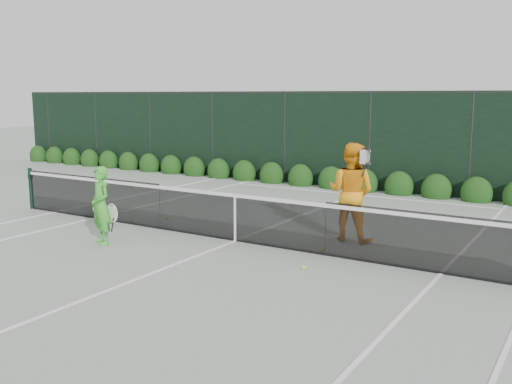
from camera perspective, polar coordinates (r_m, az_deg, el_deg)
The scene contains 8 objects.
ground at distance 11.66m, azimuth -2.08°, elevation -4.93°, with size 80.00×80.00×0.00m, color gray.
tennis_net at distance 11.55m, azimuth -2.20°, elevation -2.36°, with size 12.90×0.10×1.07m.
player_woman at distance 11.67m, azimuth -15.25°, elevation -1.33°, with size 0.68×0.54×1.56m.
player_man at distance 11.67m, azimuth 9.49°, elevation -0.00°, with size 0.99×0.78×2.00m.
court_lines at distance 11.66m, azimuth -2.08°, elevation -4.90°, with size 11.03×23.83×0.01m.
windscreen_fence at distance 9.26m, azimuth -11.49°, elevation 0.64°, with size 32.00×21.07×3.06m.
hedge_row at distance 17.88m, azimuth 10.75°, elevation 0.82°, with size 31.66×0.65×0.94m.
tennis_balls at distance 11.89m, azimuth -3.54°, elevation -4.47°, with size 5.09×1.87×0.07m.
Camera 1 is at (6.28, -9.37, 2.94)m, focal length 40.00 mm.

